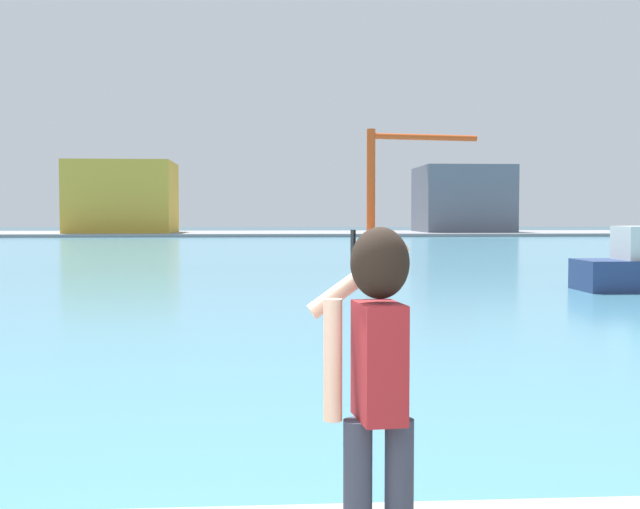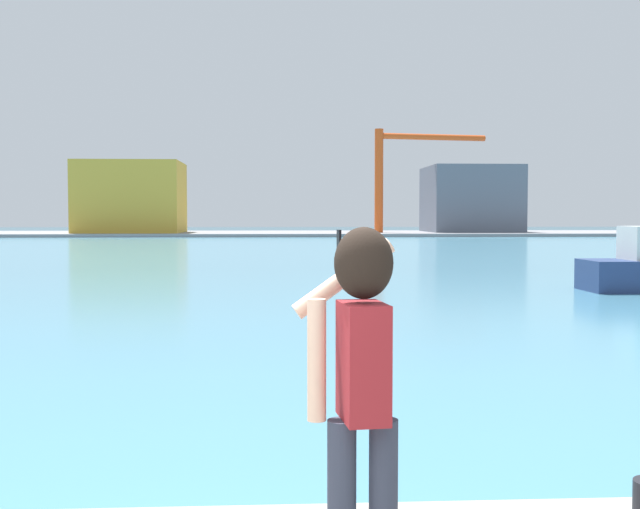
{
  "view_description": "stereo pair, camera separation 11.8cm",
  "coord_description": "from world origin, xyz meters",
  "views": [
    {
      "loc": [
        0.42,
        -2.8,
        2.33
      ],
      "look_at": [
        1.13,
        7.62,
        1.81
      ],
      "focal_mm": 44.19,
      "sensor_mm": 36.0,
      "label": 1
    },
    {
      "loc": [
        0.54,
        -2.8,
        2.33
      ],
      "look_at": [
        1.13,
        7.62,
        1.81
      ],
      "focal_mm": 44.19,
      "sensor_mm": 36.0,
      "label": 2
    }
  ],
  "objects": [
    {
      "name": "ground_plane",
      "position": [
        0.0,
        50.0,
        0.0
      ],
      "size": [
        220.0,
        220.0,
        0.0
      ],
      "primitive_type": "plane",
      "color": "#334751"
    },
    {
      "name": "harbor_water",
      "position": [
        0.0,
        52.0,
        0.01
      ],
      "size": [
        140.0,
        100.0,
        0.02
      ],
      "primitive_type": "cube",
      "color": "teal",
      "rests_on": "ground_plane"
    },
    {
      "name": "far_shore_dock",
      "position": [
        0.0,
        92.0,
        0.18
      ],
      "size": [
        140.0,
        20.0,
        0.36
      ],
      "primitive_type": "cube",
      "color": "gray",
      "rests_on": "ground_plane"
    },
    {
      "name": "person_photographer",
      "position": [
        0.94,
        0.88,
        1.6
      ],
      "size": [
        0.53,
        0.55,
        1.74
      ],
      "rotation": [
        0.0,
        0.0,
        1.68
      ],
      "color": "#2D3342",
      "rests_on": "quay_promenade"
    },
    {
      "name": "warehouse_left",
      "position": [
        -16.22,
        90.11,
        4.46
      ],
      "size": [
        11.82,
        10.19,
        8.2
      ],
      "primitive_type": "cube",
      "color": "gold",
      "rests_on": "far_shore_dock"
    },
    {
      "name": "warehouse_right",
      "position": [
        24.54,
        92.77,
        4.35
      ],
      "size": [
        10.72,
        10.83,
        7.98
      ],
      "primitive_type": "cube",
      "color": "slate",
      "rests_on": "far_shore_dock"
    },
    {
      "name": "port_crane",
      "position": [
        14.87,
        88.75,
        8.2
      ],
      "size": [
        13.55,
        3.08,
        12.02
      ],
      "color": "#D84C19",
      "rests_on": "far_shore_dock"
    }
  ]
}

